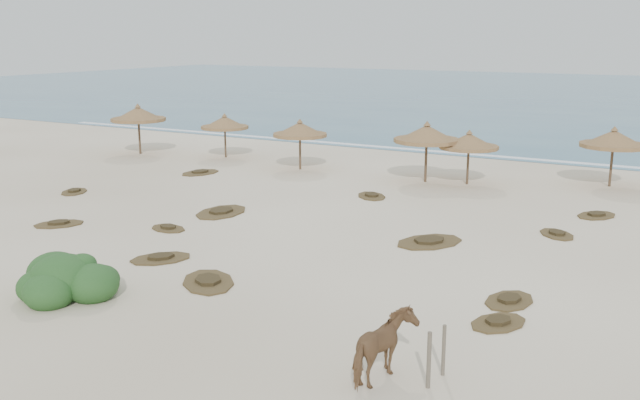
% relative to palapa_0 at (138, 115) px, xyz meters
% --- Properties ---
extents(ground, '(160.00, 160.00, 0.00)m').
position_rel_palapa_0_xyz_m(ground, '(19.30, -16.25, -2.44)').
color(ground, '#F9EDCD').
rests_on(ground, ground).
extents(ocean, '(200.00, 100.00, 0.01)m').
position_rel_palapa_0_xyz_m(ocean, '(19.30, 58.75, -2.44)').
color(ocean, '#2B5E82').
rests_on(ocean, ground).
extents(foam_line, '(70.00, 0.60, 0.01)m').
position_rel_palapa_0_xyz_m(foam_line, '(19.30, 9.75, -2.44)').
color(foam_line, white).
rests_on(foam_line, ground).
extents(palapa_0, '(3.72, 3.72, 3.15)m').
position_rel_palapa_0_xyz_m(palapa_0, '(0.00, 0.00, 0.00)').
color(palapa_0, brown).
rests_on(palapa_0, ground).
extents(palapa_1, '(3.78, 3.78, 2.68)m').
position_rel_palapa_0_xyz_m(palapa_1, '(5.47, 1.52, -0.36)').
color(palapa_1, brown).
rests_on(palapa_1, ground).
extents(palapa_2, '(3.85, 3.85, 2.81)m').
position_rel_palapa_0_xyz_m(palapa_2, '(11.44, 0.33, -0.26)').
color(palapa_2, brown).
rests_on(palapa_2, ground).
extents(palapa_3, '(4.16, 4.16, 3.09)m').
position_rel_palapa_0_xyz_m(palapa_3, '(18.74, 0.47, -0.04)').
color(palapa_3, brown).
rests_on(palapa_3, ground).
extents(palapa_4, '(3.10, 3.10, 2.74)m').
position_rel_palapa_0_xyz_m(palapa_4, '(20.78, 0.90, -0.31)').
color(palapa_4, brown).
rests_on(palapa_4, ground).
extents(palapa_5, '(3.77, 3.77, 2.98)m').
position_rel_palapa_0_xyz_m(palapa_5, '(27.08, 3.79, -0.12)').
color(palapa_5, brown).
rests_on(palapa_5, ground).
extents(horse, '(1.00, 1.88, 1.52)m').
position_rel_palapa_0_xyz_m(horse, '(25.60, -20.11, -1.68)').
color(horse, brown).
rests_on(horse, ground).
extents(fence_post_near, '(0.11, 0.11, 1.26)m').
position_rel_palapa_0_xyz_m(fence_post_near, '(26.56, -19.94, -1.81)').
color(fence_post_near, '#69604F').
rests_on(fence_post_near, ground).
extents(fence_post_far, '(0.09, 0.09, 1.17)m').
position_rel_palapa_0_xyz_m(fence_post_far, '(26.64, -19.24, -1.85)').
color(fence_post_far, '#69604F').
rests_on(fence_post_far, ground).
extents(bush, '(3.17, 2.79, 1.42)m').
position_rel_palapa_0_xyz_m(bush, '(15.54, -19.81, -1.98)').
color(bush, '#30632A').
rests_on(bush, ground).
extents(scrub_0, '(2.15, 2.24, 0.16)m').
position_rel_palapa_0_xyz_m(scrub_0, '(9.17, -14.47, -2.39)').
color(scrub_0, brown).
rests_on(scrub_0, ground).
extents(scrub_1, '(1.94, 2.84, 0.16)m').
position_rel_palapa_0_xyz_m(scrub_1, '(13.59, -9.82, -2.39)').
color(scrub_1, brown).
rests_on(scrub_1, ground).
extents(scrub_2, '(1.74, 1.30, 0.16)m').
position_rel_palapa_0_xyz_m(scrub_2, '(13.36, -12.88, -2.39)').
color(scrub_2, brown).
rests_on(scrub_2, ground).
extents(scrub_3, '(2.83, 3.19, 0.16)m').
position_rel_palapa_0_xyz_m(scrub_3, '(22.77, -9.74, -2.39)').
color(scrub_3, brown).
rests_on(scrub_3, ground).
extents(scrub_4, '(1.49, 2.02, 0.16)m').
position_rel_palapa_0_xyz_m(scrub_4, '(26.78, -14.14, -2.39)').
color(scrub_4, brown).
rests_on(scrub_4, ground).
extents(scrub_6, '(1.92, 2.52, 0.16)m').
position_rel_palapa_0_xyz_m(scrub_6, '(7.33, -3.30, -2.39)').
color(scrub_6, brown).
rests_on(scrub_6, ground).
extents(scrub_7, '(1.89, 2.01, 0.16)m').
position_rel_palapa_0_xyz_m(scrub_7, '(26.58, -6.50, -2.39)').
color(scrub_7, brown).
rests_on(scrub_7, ground).
extents(scrub_8, '(1.82, 2.04, 0.16)m').
position_rel_palapa_0_xyz_m(scrub_8, '(5.11, -10.00, -2.39)').
color(scrub_8, brown).
rests_on(scrub_8, ground).
extents(scrub_9, '(2.74, 2.75, 0.16)m').
position_rel_palapa_0_xyz_m(scrub_9, '(18.45, -16.98, -2.39)').
color(scrub_9, brown).
rests_on(scrub_9, ground).
extents(scrub_10, '(1.96, 2.27, 0.16)m').
position_rel_palapa_0_xyz_m(scrub_10, '(27.44, -2.78, -2.39)').
color(scrub_10, brown).
rests_on(scrub_10, ground).
extents(scrub_11, '(2.28, 2.42, 0.16)m').
position_rel_palapa_0_xyz_m(scrub_11, '(15.65, -15.91, -2.39)').
color(scrub_11, brown).
rests_on(scrub_11, ground).
extents(scrub_12, '(1.73, 2.03, 0.16)m').
position_rel_palapa_0_xyz_m(scrub_12, '(26.94, -15.85, -2.39)').
color(scrub_12, brown).
rests_on(scrub_12, ground).
extents(scrub_13, '(2.15, 2.23, 0.16)m').
position_rel_palapa_0_xyz_m(scrub_13, '(17.82, -4.00, -2.39)').
color(scrub_13, brown).
rests_on(scrub_13, ground).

